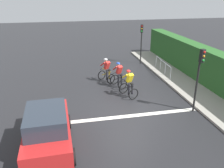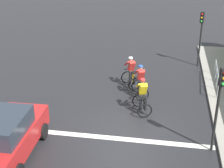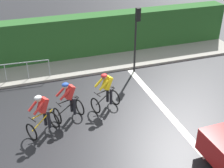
{
  "view_description": "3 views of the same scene",
  "coord_description": "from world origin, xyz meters",
  "px_view_note": "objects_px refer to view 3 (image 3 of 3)",
  "views": [
    {
      "loc": [
        -3.13,
        -10.75,
        5.91
      ],
      "look_at": [
        -0.68,
        0.89,
        1.19
      ],
      "focal_mm": 37.78,
      "sensor_mm": 36.0,
      "label": 1
    },
    {
      "loc": [
        1.4,
        -11.78,
        7.46
      ],
      "look_at": [
        -0.93,
        1.92,
        1.18
      ],
      "focal_mm": 53.68,
      "sensor_mm": 36.0,
      "label": 2
    },
    {
      "loc": [
        -9.62,
        4.81,
        7.13
      ],
      "look_at": [
        0.22,
        1.46,
        1.29
      ],
      "focal_mm": 47.91,
      "sensor_mm": 36.0,
      "label": 3
    }
  ],
  "objects_px": {
    "cyclist_second": "(69,102)",
    "pedestrian_railing_kerbside": "(16,68)",
    "traffic_light_near_crossing": "(137,31)",
    "cyclist_lead": "(43,115)",
    "cyclist_mid": "(106,92)"
  },
  "relations": [
    {
      "from": "cyclist_lead",
      "to": "cyclist_second",
      "type": "distance_m",
      "value": 1.25
    },
    {
      "from": "cyclist_second",
      "to": "pedestrian_railing_kerbside",
      "type": "distance_m",
      "value": 4.23
    },
    {
      "from": "traffic_light_near_crossing",
      "to": "pedestrian_railing_kerbside",
      "type": "xyz_separation_m",
      "value": [
        0.76,
        5.92,
        -1.45
      ]
    },
    {
      "from": "cyclist_lead",
      "to": "cyclist_second",
      "type": "bearing_deg",
      "value": -61.46
    },
    {
      "from": "cyclist_lead",
      "to": "pedestrian_railing_kerbside",
      "type": "distance_m",
      "value": 4.49
    },
    {
      "from": "traffic_light_near_crossing",
      "to": "pedestrian_railing_kerbside",
      "type": "bearing_deg",
      "value": 82.72
    },
    {
      "from": "cyclist_second",
      "to": "cyclist_mid",
      "type": "distance_m",
      "value": 1.63
    },
    {
      "from": "cyclist_lead",
      "to": "traffic_light_near_crossing",
      "type": "distance_m",
      "value": 6.54
    },
    {
      "from": "cyclist_lead",
      "to": "cyclist_mid",
      "type": "relative_size",
      "value": 1.0
    },
    {
      "from": "pedestrian_railing_kerbside",
      "to": "cyclist_second",
      "type": "bearing_deg",
      "value": -154.96
    },
    {
      "from": "cyclist_lead",
      "to": "traffic_light_near_crossing",
      "type": "height_order",
      "value": "traffic_light_near_crossing"
    },
    {
      "from": "cyclist_lead",
      "to": "cyclist_second",
      "type": "xyz_separation_m",
      "value": [
        0.6,
        -1.1,
        0.0
      ]
    },
    {
      "from": "cyclist_second",
      "to": "pedestrian_railing_kerbside",
      "type": "relative_size",
      "value": 0.53
    },
    {
      "from": "cyclist_lead",
      "to": "cyclist_mid",
      "type": "bearing_deg",
      "value": -72.89
    },
    {
      "from": "pedestrian_railing_kerbside",
      "to": "cyclist_lead",
      "type": "bearing_deg",
      "value": -171.07
    }
  ]
}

